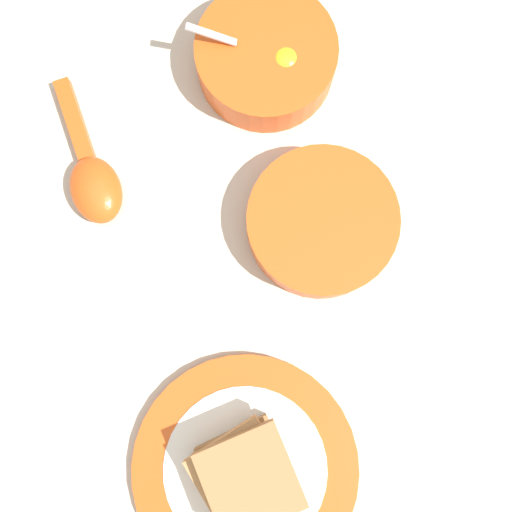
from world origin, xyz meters
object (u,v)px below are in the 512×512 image
(soup_spoon, at_px, (93,179))
(congee_bowl, at_px, (322,222))
(toast_sandwich, at_px, (247,476))
(toast_plate, at_px, (245,469))
(egg_bowl, at_px, (266,58))

(soup_spoon, height_order, congee_bowl, congee_bowl)
(toast_sandwich, bearing_deg, toast_plate, -8.33)
(egg_bowl, height_order, toast_plate, egg_bowl)
(toast_sandwich, height_order, soup_spoon, toast_sandwich)
(toast_plate, bearing_deg, congee_bowl, -138.84)
(egg_bowl, height_order, congee_bowl, egg_bowl)
(soup_spoon, xyz_separation_m, congee_bowl, (-0.18, 0.17, 0.01))
(soup_spoon, distance_m, congee_bowl, 0.25)
(toast_plate, distance_m, congee_bowl, 0.26)
(soup_spoon, bearing_deg, toast_sandwich, 87.66)
(toast_sandwich, xyz_separation_m, soup_spoon, (-0.01, -0.34, -0.03))
(toast_plate, distance_m, soup_spoon, 0.34)
(egg_bowl, bearing_deg, toast_sandwich, 56.05)
(toast_plate, height_order, soup_spoon, soup_spoon)
(egg_bowl, bearing_deg, congee_bowl, 76.29)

